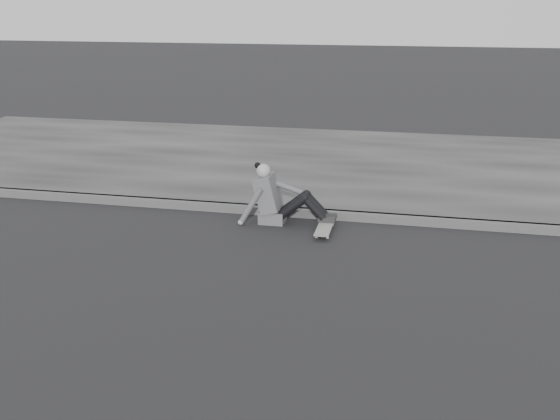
# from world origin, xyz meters

# --- Properties ---
(ground) EXTENTS (80.00, 80.00, 0.00)m
(ground) POSITION_xyz_m (0.00, 0.00, 0.00)
(ground) COLOR black
(ground) RESTS_ON ground
(curb) EXTENTS (24.00, 0.16, 0.12)m
(curb) POSITION_xyz_m (0.00, 2.58, 0.06)
(curb) COLOR #444444
(curb) RESTS_ON ground
(sidewalk) EXTENTS (24.00, 6.00, 0.12)m
(sidewalk) POSITION_xyz_m (0.00, 5.60, 0.06)
(sidewalk) COLOR #333333
(sidewalk) RESTS_ON ground
(skateboard) EXTENTS (0.20, 0.78, 0.09)m
(skateboard) POSITION_xyz_m (-2.51, 2.01, 0.07)
(skateboard) COLOR #A7A7A1
(skateboard) RESTS_ON ground
(seated_woman) EXTENTS (1.38, 0.46, 0.88)m
(seated_woman) POSITION_xyz_m (-3.24, 2.25, 0.36)
(seated_woman) COLOR #4E4E50
(seated_woman) RESTS_ON ground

